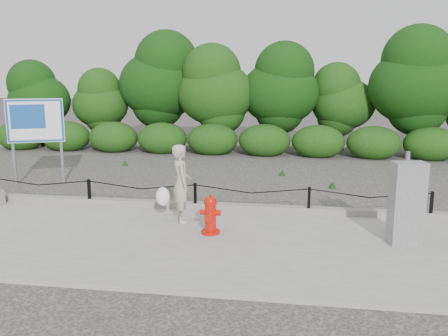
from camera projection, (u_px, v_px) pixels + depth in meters
The scene contains 9 objects.
ground at pixel (195, 213), 10.63m from camera, with size 90.00×90.00×0.00m, color #2D2B28.
sidewalk at pixel (172, 242), 8.68m from camera, with size 14.00×4.00×0.08m, color gray.
curb at pixel (196, 205), 10.65m from camera, with size 14.00×0.22×0.14m, color slate.
chain_barrier at pixel (195, 193), 10.54m from camera, with size 10.06×0.06×0.60m.
treeline at pixel (265, 88), 18.66m from camera, with size 20.06×3.80×4.69m.
fire_hydrant at pixel (210, 215), 8.93m from camera, with size 0.40×0.41×0.76m.
pedestrian at pixel (180, 184), 9.59m from camera, with size 0.78×0.68×1.60m.
utility_cabinet at pixel (407, 203), 8.34m from camera, with size 0.62×0.46×1.64m.
advertising_sign at pixel (35, 125), 12.96m from camera, with size 1.40×0.65×2.39m.
Camera 1 is at (2.19, -10.00, 3.08)m, focal length 38.00 mm.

